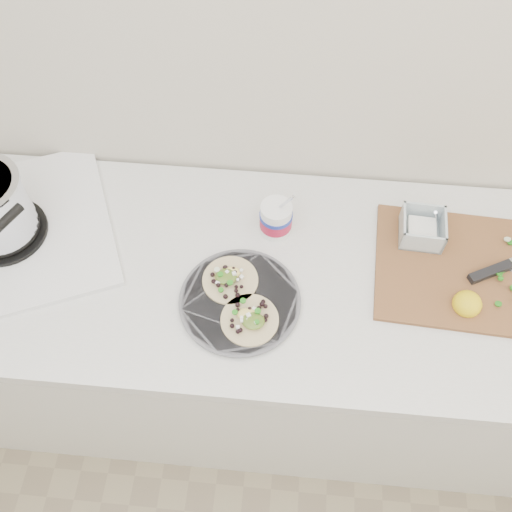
{
  "coord_description": "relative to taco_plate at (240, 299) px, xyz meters",
  "views": [
    {
      "loc": [
        0.18,
        0.67,
        2.12
      ],
      "look_at": [
        0.11,
        1.42,
        0.96
      ],
      "focal_mm": 40.0,
      "sensor_mm": 36.0,
      "label": 1
    }
  ],
  "objects": [
    {
      "name": "counter",
      "position": [
        -0.08,
        0.11,
        -0.47
      ],
      "size": [
        2.44,
        0.66,
        0.9
      ],
      "color": "silver",
      "rests_on": "ground"
    },
    {
      "name": "taco_plate",
      "position": [
        0.0,
        0.0,
        0.0
      ],
      "size": [
        0.3,
        0.3,
        0.04
      ],
      "rotation": [
        0.0,
        0.0,
        0.24
      ],
      "color": "#55555C",
      "rests_on": "counter"
    },
    {
      "name": "tub",
      "position": [
        0.07,
        0.22,
        0.05
      ],
      "size": [
        0.08,
        0.08,
        0.19
      ],
      "rotation": [
        0.0,
        0.0,
        -0.18
      ],
      "color": "white",
      "rests_on": "counter"
    },
    {
      "name": "cutboard",
      "position": [
        0.57,
        0.15,
        0.0
      ],
      "size": [
        0.52,
        0.37,
        0.08
      ],
      "rotation": [
        0.0,
        0.0,
        -0.06
      ],
      "color": "brown",
      "rests_on": "counter"
    }
  ]
}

